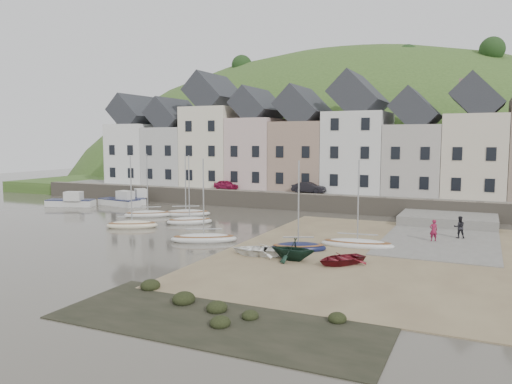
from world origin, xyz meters
The scene contains 26 objects.
ground centered at (0.00, 0.00, 0.00)m, with size 160.00×160.00×0.00m, color #4C473B.
quay_land centered at (0.00, 32.00, 0.75)m, with size 90.00×30.00×1.50m, color #375120.
quay_street centered at (0.00, 20.50, 1.55)m, with size 70.00×7.00×0.10m, color slate.
seawall centered at (0.00, 17.00, 0.90)m, with size 70.00×1.20×1.80m, color slate.
beach centered at (11.00, 0.00, 0.03)m, with size 18.00×26.00×0.06m, color brown.
slipway centered at (15.00, 8.00, 0.06)m, with size 8.00×18.00×0.12m, color slate.
hillside centered at (-5.00, 60.00, -17.99)m, with size 134.40×84.00×84.00m.
townhouse_terrace centered at (1.76, 24.00, 7.32)m, with size 61.05×8.00×13.93m.
sailboat_0 centered at (-8.87, 8.76, 0.26)m, with size 4.91×3.72×6.32m.
sailboat_1 centered at (-11.87, 6.67, 0.26)m, with size 4.60×3.85×6.32m.
sailboat_2 centered at (-9.38, 1.11, 0.26)m, with size 4.51×3.48×6.32m.
sailboat_3 centered at (-6.00, 4.86, 0.27)m, with size 4.13×3.64×6.32m.
sailboat_4 centered at (-0.81, -1.43, 0.26)m, with size 5.00×3.62×6.32m.
sailboat_5 centered at (6.55, -1.47, 0.27)m, with size 4.06×2.95×6.32m.
sailboat_6 centered at (9.91, 1.29, 0.26)m, with size 5.21×2.09×6.32m.
motorboat_0 centered at (-19.71, 12.10, 0.58)m, with size 5.52×2.56×1.70m.
motorboat_1 centered at (-24.38, 9.34, 0.58)m, with size 5.55×3.42×1.70m.
motorboat_2 centered at (-19.42, 14.49, 0.58)m, with size 4.74×4.41×1.70m.
rowboat_white centered at (4.66, -3.88, 0.41)m, with size 2.42×3.39×0.70m, color white.
rowboat_green centered at (7.21, -4.29, 0.79)m, with size 2.38×2.75×1.45m, color black.
rowboat_red centered at (10.14, -3.99, 0.38)m, with size 2.24×3.13×0.65m, color maroon.
person_red centered at (14.55, 5.19, 0.91)m, with size 0.58×0.38×1.59m, color maroon.
person_dark centered at (16.21, 7.21, 0.95)m, with size 0.80×0.63×1.66m, color black.
car_left centered at (-10.10, 19.50, 2.14)m, with size 1.28×3.18×1.08m, color #9D1642.
car_right centered at (0.22, 19.50, 2.21)m, with size 1.30×3.71×1.22m, color black.
shore_rocks centered at (7.47, -14.56, 0.09)m, with size 14.00×6.00×0.67m.
Camera 1 is at (17.72, -32.70, 7.47)m, focal length 35.10 mm.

